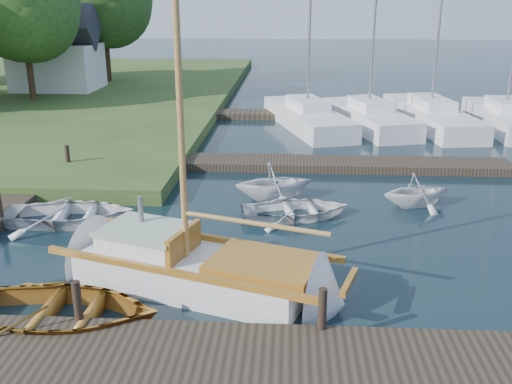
# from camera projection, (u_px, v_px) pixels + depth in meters

# --- Properties ---
(ground) EXTENTS (160.00, 160.00, 0.00)m
(ground) POSITION_uv_depth(u_px,v_px,m) (256.00, 234.00, 15.29)
(ground) COLOR black
(ground) RESTS_ON ground
(near_dock) EXTENTS (18.00, 2.20, 0.30)m
(near_dock) POSITION_uv_depth(u_px,v_px,m) (234.00, 365.00, 9.56)
(near_dock) COLOR black
(near_dock) RESTS_ON ground
(left_dock) EXTENTS (2.20, 18.00, 0.30)m
(left_dock) POSITION_uv_depth(u_px,v_px,m) (2.00, 198.00, 17.59)
(left_dock) COLOR black
(left_dock) RESTS_ON ground
(far_dock) EXTENTS (14.00, 1.60, 0.30)m
(far_dock) POSITION_uv_depth(u_px,v_px,m) (320.00, 164.00, 21.27)
(far_dock) COLOR black
(far_dock) RESTS_ON ground
(pontoon) EXTENTS (30.00, 1.60, 0.30)m
(pontoon) POSITION_uv_depth(u_px,v_px,m) (465.00, 117.00, 29.79)
(pontoon) COLOR black
(pontoon) RESTS_ON ground
(mooring_post_1) EXTENTS (0.16, 0.16, 0.80)m
(mooring_post_1) POSITION_uv_depth(u_px,v_px,m) (77.00, 301.00, 10.51)
(mooring_post_1) COLOR black
(mooring_post_1) RESTS_ON near_dock
(mooring_post_2) EXTENTS (0.16, 0.16, 0.80)m
(mooring_post_2) POSITION_uv_depth(u_px,v_px,m) (322.00, 309.00, 10.25)
(mooring_post_2) COLOR black
(mooring_post_2) RESTS_ON near_dock
(mooring_post_5) EXTENTS (0.16, 0.16, 0.80)m
(mooring_post_5) POSITION_uv_depth(u_px,v_px,m) (68.00, 156.00, 20.19)
(mooring_post_5) COLOR black
(mooring_post_5) RESTS_ON left_dock
(sailboat) EXTENTS (7.40, 4.12, 9.83)m
(sailboat) POSITION_uv_depth(u_px,v_px,m) (202.00, 272.00, 12.40)
(sailboat) COLOR white
(sailboat) RESTS_ON ground
(dinghy) EXTENTS (4.05, 2.95, 0.82)m
(dinghy) POSITION_uv_depth(u_px,v_px,m) (56.00, 306.00, 10.91)
(dinghy) COLOR brown
(dinghy) RESTS_ON ground
(tender_a) EXTENTS (3.89, 2.97, 0.75)m
(tender_a) POSITION_uv_depth(u_px,v_px,m) (68.00, 210.00, 15.97)
(tender_a) COLOR white
(tender_a) RESTS_ON ground
(tender_b) EXTENTS (2.92, 2.70, 1.28)m
(tender_b) POSITION_uv_depth(u_px,v_px,m) (274.00, 179.00, 17.83)
(tender_b) COLOR white
(tender_b) RESTS_ON ground
(tender_c) EXTENTS (3.51, 2.82, 0.65)m
(tender_c) POSITION_uv_depth(u_px,v_px,m) (296.00, 206.00, 16.42)
(tender_c) COLOR white
(tender_c) RESTS_ON ground
(tender_d) EXTENTS (2.65, 2.47, 1.13)m
(tender_d) POSITION_uv_depth(u_px,v_px,m) (417.00, 188.00, 17.24)
(tender_d) COLOR white
(tender_d) RESTS_ON ground
(marina_boat_1) EXTENTS (4.55, 8.51, 9.78)m
(marina_boat_1) POSITION_uv_depth(u_px,v_px,m) (307.00, 116.00, 27.99)
(marina_boat_1) COLOR white
(marina_boat_1) RESTS_ON ground
(marina_boat_2) EXTENTS (4.18, 7.90, 11.46)m
(marina_boat_2) POSITION_uv_depth(u_px,v_px,m) (368.00, 116.00, 27.93)
(marina_boat_2) COLOR white
(marina_boat_2) RESTS_ON ground
(marina_boat_3) EXTENTS (3.40, 9.22, 10.69)m
(marina_boat_3) POSITION_uv_depth(u_px,v_px,m) (430.00, 114.00, 28.31)
(marina_boat_3) COLOR white
(marina_boat_3) RESTS_ON ground
(marina_boat_4) EXTENTS (2.41, 7.86, 9.57)m
(marina_boat_4) POSITION_uv_depth(u_px,v_px,m) (505.00, 117.00, 27.71)
(marina_boat_4) COLOR white
(marina_boat_4) RESTS_ON ground
(house_c) EXTENTS (5.25, 4.00, 5.28)m
(house_c) POSITION_uv_depth(u_px,v_px,m) (57.00, 56.00, 36.06)
(house_c) COLOR silver
(house_c) RESTS_ON shore
(tree_3) EXTENTS (6.41, 6.38, 8.74)m
(tree_3) POSITION_uv_depth(u_px,v_px,m) (22.00, 3.00, 31.29)
(tree_3) COLOR #332114
(tree_3) RESTS_ON shore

